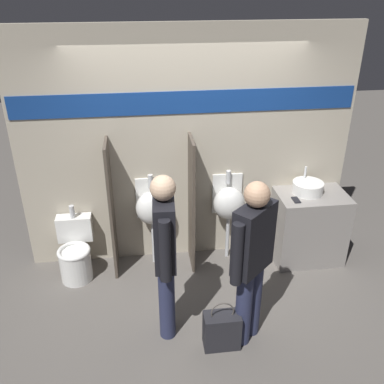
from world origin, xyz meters
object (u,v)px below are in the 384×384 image
Objects in this scene: cell_phone at (296,200)px; shopping_bag at (222,330)px; person_in_vest at (165,252)px; urinal_near_counter at (152,208)px; urinal_far at (229,203)px; toilet at (75,254)px; sink_basin at (308,187)px; person_with_lanyard at (252,258)px.

cell_phone is 1.69m from shopping_bag.
person_in_vest is at bearing 149.94° from shopping_bag.
urinal_near_counter is 0.89m from urinal_far.
toilet is at bearing 47.59° from person_in_vest.
toilet is at bearing -178.65° from sink_basin.
urinal_near_counter reaches higher than cell_phone.
person_with_lanyard is 3.21× the size of shopping_bag.
person_with_lanyard is 0.77m from shopping_bag.
person_with_lanyard reaches higher than sink_basin.
sink_basin reaches higher than urinal_near_counter.
sink_basin reaches higher than shopping_bag.
urinal_far reaches higher than toilet.
urinal_near_counter is 1.37× the size of toilet.
urinal_far is at bearing 160.11° from cell_phone.
cell_phone is at bearing -2.37° from toilet.
person_in_vest is at bearing -150.26° from cell_phone.
urinal_near_counter is 1.01m from toilet.
person_in_vest is (0.08, -1.12, 0.18)m from urinal_near_counter.
urinal_far is 1.33m from person_with_lanyard.
urinal_far is (-0.71, 0.26, -0.13)m from cell_phone.
sink_basin is 1.80m from urinal_near_counter.
sink_basin is at bearing 9.37° from person_with_lanyard.
urinal_far is (0.89, 0.00, 0.00)m from urinal_near_counter.
person_in_vest is at bearing -125.94° from urinal_far.
person_with_lanyard is (-0.78, -1.06, 0.04)m from cell_phone.
urinal_far is 1.37× the size of toilet.
person_in_vest is (-1.71, -1.03, -0.01)m from sink_basin.
toilet is (-2.68, -0.06, -0.64)m from sink_basin.
cell_phone is at bearing -19.89° from urinal_far.
person_with_lanyard reaches higher than cell_phone.
person_with_lanyard is (0.74, -0.19, -0.01)m from person_in_vest.
shopping_bag is at bearing -103.31° from urinal_far.
urinal_far is at bearing -33.19° from person_in_vest.
shopping_bag is at bearing -68.29° from urinal_near_counter.
sink_basin is 0.32× the size of urinal_far.
sink_basin is 2.00m from person_in_vest.
toilet is (-0.89, -0.15, -0.45)m from urinal_near_counter.
person_in_vest reaches higher than person_with_lanyard.
shopping_bag is (0.48, -0.28, -0.73)m from person_in_vest.
cell_phone is 0.13× the size of urinal_far.
cell_phone reaches higher than toilet.
urinal_far is at bearing 4.89° from toilet.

